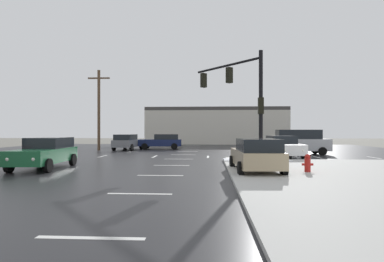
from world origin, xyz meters
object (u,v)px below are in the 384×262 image
Objects in this scene: suv_silver at (298,141)px; sedan_grey at (127,142)px; fire_hydrant at (308,163)px; sedan_green at (46,152)px; sedan_white at (283,146)px; sedan_tan at (256,155)px; traffic_signal_mast at (241,91)px; sedan_navy at (162,141)px; utility_pole_far at (99,108)px.

suv_silver is 16.54m from sedan_grey.
fire_hydrant is at bearing -138.92° from sedan_grey.
sedan_green and sedan_white have the same top height.
suv_silver is (5.08, 11.64, 0.24)m from sedan_tan.
traffic_signal_mast reaches higher than sedan_grey.
sedan_navy reaches higher than fire_hydrant.
sedan_tan is (7.24, -18.71, 0.00)m from sedan_navy.
fire_hydrant is 0.17× the size of sedan_green.
sedan_white is at bearing -23.32° from sedan_tan.
utility_pole_far is (-16.34, 8.14, 3.37)m from sedan_white.
sedan_green is at bearing -175.19° from sedan_grey.
utility_pole_far is (-2.71, -0.70, 3.37)m from sedan_grey.
fire_hydrant is at bearing 79.59° from sedan_green.
sedan_navy and sedan_grey have the same top height.
sedan_green is at bearing -80.16° from utility_pole_far.
traffic_signal_mast is 1.36× the size of sedan_tan.
suv_silver is (12.32, -7.07, 0.24)m from sedan_navy.
sedan_white is 8.81m from sedan_tan.
fire_hydrant is 0.10× the size of utility_pole_far.
sedan_navy is 0.95× the size of suv_silver.
fire_hydrant is at bearing 78.00° from suv_silver.
utility_pole_far reaches higher than traffic_signal_mast.
sedan_green is 0.57× the size of utility_pole_far.
sedan_navy is at bearing -28.39° from suv_silver.
sedan_tan is 21.34m from utility_pole_far.
sedan_tan is at bearing 80.36° from sedan_green.
sedan_green and sedan_navy have the same top height.
traffic_signal_mast is at bearing -136.74° from sedan_grey.
sedan_tan is at bearing 67.86° from suv_silver.
fire_hydrant is at bearing 168.46° from traffic_signal_mast.
sedan_tan is (-3.10, -8.25, 0.00)m from sedan_white.
sedan_green is 0.99× the size of sedan_navy.
sedan_grey is (-10.53, 17.10, 0.00)m from sedan_tan.
fire_hydrant is 23.12m from utility_pole_far.
sedan_grey is at bearing -17.82° from suv_silver.
sedan_white is (13.70, 7.07, 0.00)m from sedan_green.
sedan_navy is at bearing 21.07° from utility_pole_far.
sedan_tan is at bearing 143.68° from traffic_signal_mast.
sedan_green and sedan_grey have the same top height.
sedan_green is 18.85m from suv_silver.
sedan_navy is (-9.44, 19.13, 0.32)m from fire_hydrant.
traffic_signal_mast is 1.35× the size of sedan_navy.
sedan_navy is 7.26m from utility_pole_far.
sedan_grey is at bearing -126.47° from sedan_white.
traffic_signal_mast is at bearing 118.99° from fire_hydrant.
utility_pole_far reaches higher than sedan_navy.
suv_silver reaches higher than sedan_grey.
utility_pole_far is at bearing 36.22° from sedan_tan.
sedan_tan and sedan_grey have the same top height.
sedan_navy is 1.00× the size of sedan_grey.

